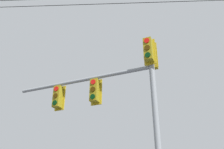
% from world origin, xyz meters
% --- Properties ---
extents(signal_mast_assembly, '(4.09, 5.02, 7.31)m').
position_xyz_m(signal_mast_assembly, '(1.03, -1.28, 5.29)').
color(signal_mast_assembly, gray).
rests_on(signal_mast_assembly, ground).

